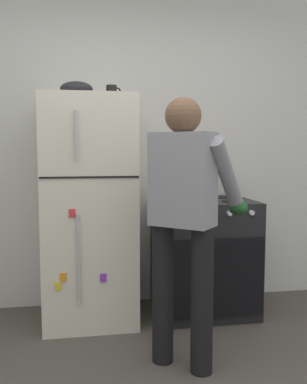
{
  "coord_description": "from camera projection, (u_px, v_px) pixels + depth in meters",
  "views": [
    {
      "loc": [
        -0.44,
        -1.69,
        1.3
      ],
      "look_at": [
        0.08,
        1.32,
        1.0
      ],
      "focal_mm": 40.08,
      "sensor_mm": 36.0,
      "label": 1
    }
  ],
  "objects": [
    {
      "name": "mixing_bowl",
      "position": [
        76.0,
        89.0,
        3.15
      ],
      "size": [
        0.24,
        0.24,
        0.11
      ],
      "primitive_type": "ellipsoid",
      "color": "black",
      "rests_on": "refrigerator"
    },
    {
      "name": "coffee_mug",
      "position": [
        112.0,
        92.0,
        3.24
      ],
      "size": [
        0.11,
        0.08,
        0.1
      ],
      "color": "black",
      "rests_on": "refrigerator"
    },
    {
      "name": "refrigerator",
      "position": [
        89.0,
        210.0,
        3.25
      ],
      "size": [
        0.68,
        0.72,
        1.69
      ],
      "color": "silver",
      "rests_on": "ground"
    },
    {
      "name": "pepper_mill",
      "position": [
        232.0,
        185.0,
        3.63
      ],
      "size": [
        0.05,
        0.05,
        0.18
      ],
      "primitive_type": "cylinder",
      "color": "brown",
      "rests_on": "stove_range"
    },
    {
      "name": "stove_range",
      "position": [
        204.0,
        256.0,
        3.43
      ],
      "size": [
        0.76,
        0.67,
        0.91
      ],
      "color": "black",
      "rests_on": "ground"
    },
    {
      "name": "red_pot",
      "position": [
        186.0,
        194.0,
        3.31
      ],
      "size": [
        0.36,
        0.26,
        0.1
      ],
      "color": "orange",
      "rests_on": "stove_range"
    },
    {
      "name": "kitchen_wall_back",
      "position": [
        132.0,
        144.0,
        3.63
      ],
      "size": [
        6.0,
        0.1,
        2.7
      ],
      "primitive_type": "cube",
      "color": "silver",
      "rests_on": "ground"
    },
    {
      "name": "person_cook",
      "position": [
        185.0,
        209.0,
        2.52
      ],
      "size": [
        0.67,
        0.7,
        1.6
      ],
      "color": "black",
      "rests_on": "ground"
    }
  ]
}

